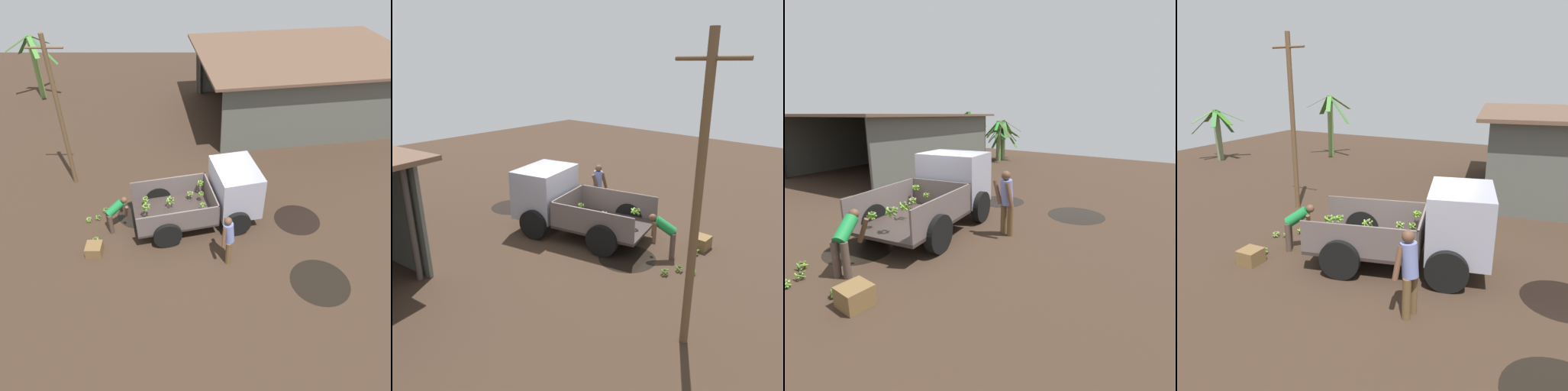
% 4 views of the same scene
% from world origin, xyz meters
% --- Properties ---
extents(ground, '(36.00, 36.00, 0.00)m').
position_xyz_m(ground, '(0.00, 0.00, 0.00)').
color(ground, '#39291D').
extents(mud_patch_0, '(1.59, 1.59, 0.01)m').
position_xyz_m(mud_patch_0, '(3.49, -0.21, 0.00)').
color(mud_patch_0, black).
rests_on(mud_patch_0, ground).
extents(mud_patch_1, '(1.60, 1.60, 0.01)m').
position_xyz_m(mud_patch_1, '(-2.08, 0.13, 0.00)').
color(mud_patch_1, black).
rests_on(mud_patch_1, ground).
extents(mud_patch_2, '(1.76, 1.76, 0.01)m').
position_xyz_m(mud_patch_2, '(3.60, -2.97, 0.00)').
color(mud_patch_2, black).
rests_on(mud_patch_2, ground).
extents(cargo_truck, '(4.50, 2.91, 1.99)m').
position_xyz_m(cargo_truck, '(0.83, -0.01, 1.05)').
color(cargo_truck, '#332926').
rests_on(cargo_truck, ground).
extents(warehouse_shed, '(11.19, 9.09, 3.14)m').
position_xyz_m(warehouse_shed, '(5.59, 8.37, 2.36)').
color(warehouse_shed, '#565951').
rests_on(warehouse_shed, ground).
extents(utility_pole, '(1.21, 0.16, 5.67)m').
position_xyz_m(utility_pole, '(-4.88, 2.08, 2.93)').
color(utility_pole, brown).
rests_on(utility_pole, ground).
extents(banana_palm_4, '(2.43, 2.79, 3.37)m').
position_xyz_m(banana_palm_4, '(-8.67, 10.16, 1.78)').
color(banana_palm_4, '#678B46').
rests_on(banana_palm_4, ground).
extents(person_foreground_visitor, '(0.44, 0.72, 1.73)m').
position_xyz_m(person_foreground_visitor, '(0.89, -2.08, 0.96)').
color(person_foreground_visitor, brown).
rests_on(person_foreground_visitor, ground).
extents(person_worker_loading, '(0.85, 0.71, 1.23)m').
position_xyz_m(person_worker_loading, '(-2.76, -0.67, 0.74)').
color(person_worker_loading, '#4C3C33').
rests_on(person_worker_loading, ground).
extents(banana_bunch_on_ground_0, '(0.22, 0.22, 0.21)m').
position_xyz_m(banana_bunch_on_ground_0, '(-3.38, -1.33, 0.11)').
color(banana_bunch_on_ground_0, '#423B2B').
rests_on(banana_bunch_on_ground_0, ground).
extents(banana_bunch_on_ground_1, '(0.21, 0.21, 0.17)m').
position_xyz_m(banana_bunch_on_ground_1, '(-3.82, -0.31, 0.09)').
color(banana_bunch_on_ground_1, brown).
rests_on(banana_bunch_on_ground_1, ground).
extents(banana_bunch_on_ground_2, '(0.22, 0.21, 0.18)m').
position_xyz_m(banana_bunch_on_ground_2, '(-3.32, 0.20, 0.10)').
color(banana_bunch_on_ground_2, '#47402E').
rests_on(banana_bunch_on_ground_2, ground).
extents(banana_bunch_on_ground_3, '(0.20, 0.20, 0.18)m').
position_xyz_m(banana_bunch_on_ground_3, '(-3.51, -0.20, 0.10)').
color(banana_bunch_on_ground_3, '#463F2D').
rests_on(banana_bunch_on_ground_3, ground).
extents(wooden_crate_0, '(0.50, 0.50, 0.36)m').
position_xyz_m(wooden_crate_0, '(-3.30, -1.82, 0.18)').
color(wooden_crate_0, brown).
rests_on(wooden_crate_0, ground).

